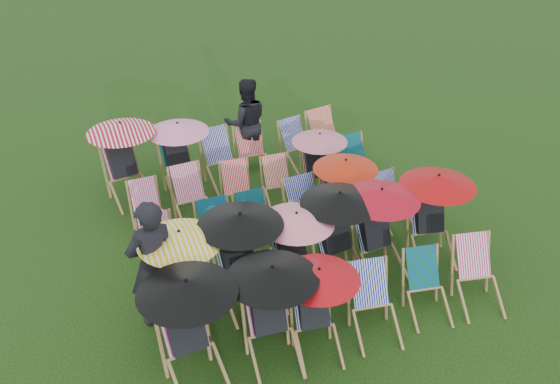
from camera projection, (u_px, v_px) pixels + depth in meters
name	position (u px, v px, depth m)	size (l,w,h in m)	color
ground	(285.00, 245.00, 10.32)	(100.00, 100.00, 0.00)	black
deckchair_0	(190.00, 330.00, 7.56)	(1.23, 1.32, 1.45)	#A0794A
deckchair_1	(272.00, 313.00, 7.86)	(1.18, 1.23, 1.40)	#A0794A
deckchair_2	(317.00, 310.00, 8.02)	(1.06, 1.12, 1.26)	#A0794A
deckchair_3	(375.00, 305.00, 8.38)	(0.75, 0.95, 0.94)	#A0794A
deckchair_4	(428.00, 288.00, 8.74)	(0.71, 0.89, 0.88)	#A0794A
deckchair_5	(479.00, 276.00, 8.90)	(0.78, 0.97, 0.94)	#A0794A
deckchair_6	(180.00, 275.00, 8.53)	(1.16, 1.22, 1.37)	#A0794A
deckchair_7	(241.00, 258.00, 8.78)	(1.22, 1.29, 1.44)	#A0794A
deckchair_8	(296.00, 253.00, 9.01)	(1.10, 1.15, 1.31)	#A0794A
deckchair_9	(340.00, 234.00, 9.32)	(1.18, 1.28, 1.40)	#A0794A
deckchair_10	(380.00, 230.00, 9.41)	(1.18, 1.25, 1.40)	#A0794A
deckchair_11	(433.00, 215.00, 9.75)	(1.18, 1.26, 1.40)	#A0794A
deckchair_12	(160.00, 251.00, 9.42)	(0.61, 0.85, 0.91)	#A0794A
deckchair_13	(220.00, 236.00, 9.74)	(0.65, 0.88, 0.93)	#A0794A
deckchair_14	(257.00, 227.00, 9.95)	(0.62, 0.86, 0.92)	#A0794A
deckchair_15	(310.00, 214.00, 10.22)	(0.73, 0.96, 1.00)	#A0794A
deckchair_16	(345.00, 195.00, 10.39)	(1.08, 1.16, 1.28)	#A0794A
deckchair_17	(392.00, 201.00, 10.70)	(0.63, 0.82, 0.83)	#A0794A
deckchair_18	(148.00, 210.00, 10.43)	(0.57, 0.79, 0.85)	#A0794A
deckchair_19	(193.00, 198.00, 10.67)	(0.69, 0.92, 0.95)	#A0794A
deckchair_20	(238.00, 191.00, 10.94)	(0.67, 0.86, 0.87)	#A0794A
deckchair_21	(280.00, 185.00, 11.14)	(0.61, 0.81, 0.85)	#A0794A
deckchair_22	(318.00, 164.00, 11.36)	(1.01, 1.07, 1.20)	#A0794A
deckchair_23	(359.00, 165.00, 11.69)	(0.66, 0.88, 0.92)	#A0794A
deckchair_24	(124.00, 160.00, 11.21)	(1.22, 1.32, 1.45)	#A0794A
deckchair_25	(180.00, 157.00, 11.43)	(1.13, 1.21, 1.34)	#A0794A
deckchair_26	(222.00, 160.00, 11.79)	(0.76, 0.98, 0.99)	#A0794A
deckchair_27	(253.00, 153.00, 12.04)	(0.67, 0.91, 0.96)	#A0794A
deckchair_28	(300.00, 146.00, 12.34)	(0.76, 0.95, 0.92)	#A0794A
deckchair_29	(330.00, 139.00, 12.48)	(0.83, 1.04, 1.02)	#A0794A
person_left	(153.00, 264.00, 8.33)	(0.71, 0.47, 1.96)	black
person_rear	(246.00, 123.00, 12.22)	(0.88, 0.69, 1.81)	black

